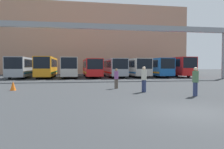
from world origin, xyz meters
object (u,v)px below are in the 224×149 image
object	(u,v)px
bus_slot_0	(23,66)
pedestrian_near_left	(116,78)
pedestrian_near_center	(195,81)
bus_slot_7	(174,66)
traffic_cone	(13,86)
bus_slot_3	(92,67)
bus_slot_4	(114,67)
bus_slot_1	(47,66)
pedestrian_mid_right	(144,79)
bus_slot_6	(153,66)
bus_slot_2	(70,66)
bus_slot_5	(134,67)

from	to	relation	value
bus_slot_0	pedestrian_near_left	bearing A→B (deg)	-58.26
bus_slot_0	pedestrian_near_center	size ratio (longest dim) A/B	6.03
bus_slot_7	traffic_cone	xyz separation A→B (m)	(-22.46, -18.71, -1.56)
bus_slot_3	bus_slot_4	bearing A→B (deg)	-7.01
bus_slot_3	bus_slot_4	size ratio (longest dim) A/B	1.08
bus_slot_1	pedestrian_near_left	xyz separation A→B (m)	(7.88, -19.40, -0.98)
bus_slot_0	bus_slot_1	bearing A→B (deg)	10.72
bus_slot_7	pedestrian_mid_right	xyz separation A→B (m)	(-12.75, -21.51, -0.93)
pedestrian_near_left	bus_slot_1	bearing A→B (deg)	80.27
bus_slot_0	bus_slot_6	distance (m)	22.14
bus_slot_6	bus_slot_7	size ratio (longest dim) A/B	1.10
pedestrian_mid_right	bus_slot_4	bearing A→B (deg)	-27.49
bus_slot_6	pedestrian_near_center	size ratio (longest dim) A/B	6.68
bus_slot_3	pedestrian_mid_right	xyz separation A→B (m)	(2.01, -21.90, -0.74)
bus_slot_1	bus_slot_3	xyz separation A→B (m)	(7.38, -0.27, -0.15)
bus_slot_4	pedestrian_mid_right	size ratio (longest dim) A/B	5.92
bus_slot_1	bus_slot_6	xyz separation A→B (m)	(18.44, -0.10, -0.06)
bus_slot_3	bus_slot_2	bearing A→B (deg)	-167.39
bus_slot_3	bus_slot_1	bearing A→B (deg)	177.94
bus_slot_3	bus_slot_4	distance (m)	3.72
bus_slot_1	pedestrian_mid_right	size ratio (longest dim) A/B	6.70
bus_slot_0	bus_slot_4	xyz separation A→B (m)	(14.76, -0.02, -0.07)
bus_slot_0	bus_slot_3	xyz separation A→B (m)	(11.07, 0.43, -0.10)
bus_slot_4	bus_slot_5	world-z (taller)	bus_slot_5
traffic_cone	bus_slot_2	bearing A→B (deg)	77.62
bus_slot_7	pedestrian_mid_right	distance (m)	25.02
pedestrian_near_left	pedestrian_near_center	xyz separation A→B (m)	(4.06, -5.35, 0.08)
bus_slot_1	bus_slot_4	distance (m)	11.09
bus_slot_0	bus_slot_5	distance (m)	18.45
bus_slot_5	bus_slot_7	bearing A→B (deg)	-0.86
bus_slot_0	pedestrian_mid_right	world-z (taller)	bus_slot_0
bus_slot_1	bus_slot_7	xyz separation A→B (m)	(22.13, -0.66, 0.04)
pedestrian_near_center	bus_slot_3	bearing A→B (deg)	-111.62
bus_slot_0	bus_slot_4	bearing A→B (deg)	-0.08
bus_slot_3	traffic_cone	bearing A→B (deg)	-111.95
bus_slot_1	pedestrian_near_center	xyz separation A→B (m)	(11.93, -24.74, -0.90)
pedestrian_mid_right	traffic_cone	bearing A→B (deg)	50.88
bus_slot_0	pedestrian_near_left	distance (m)	22.01
bus_slot_2	traffic_cone	distance (m)	18.77
pedestrian_mid_right	traffic_cone	world-z (taller)	pedestrian_mid_right
pedestrian_near_center	pedestrian_mid_right	bearing A→B (deg)	-77.48
bus_slot_0	bus_slot_2	size ratio (longest dim) A/B	1.08
pedestrian_near_left	bus_slot_6	bearing A→B (deg)	29.46
bus_slot_1	bus_slot_5	distance (m)	14.77
pedestrian_near_center	bus_slot_7	bearing A→B (deg)	-145.12
bus_slot_2	traffic_cone	bearing A→B (deg)	-102.38
bus_slot_3	pedestrian_near_left	size ratio (longest dim) A/B	7.09
pedestrian_near_left	pedestrian_mid_right	distance (m)	3.16
traffic_cone	bus_slot_7	bearing A→B (deg)	39.80
bus_slot_4	bus_slot_6	xyz separation A→B (m)	(7.38, 0.62, 0.06)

